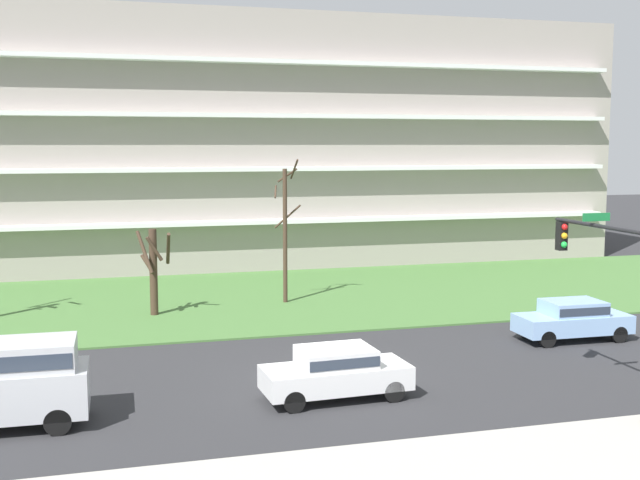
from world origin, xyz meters
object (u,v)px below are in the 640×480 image
(sedan_blue_center_right, at_px, (573,318))
(tree_left, at_px, (154,268))
(traffic_signal_mast, at_px, (613,277))
(sedan_white_near_left, at_px, (336,371))
(tree_center, at_px, (285,230))

(sedan_blue_center_right, bearing_deg, tree_left, -28.45)
(sedan_blue_center_right, distance_m, traffic_signal_mast, 8.83)
(sedan_white_near_left, xyz_separation_m, sedan_blue_center_right, (10.97, 4.50, 0.00))
(sedan_blue_center_right, height_order, traffic_signal_mast, traffic_signal_mast)
(traffic_signal_mast, bearing_deg, tree_center, 107.46)
(tree_center, relative_size, sedan_blue_center_right, 1.56)
(sedan_white_near_left, xyz_separation_m, traffic_signal_mast, (7.31, -2.96, 2.99))
(sedan_white_near_left, relative_size, traffic_signal_mast, 0.79)
(traffic_signal_mast, bearing_deg, sedan_blue_center_right, 63.86)
(tree_center, relative_size, traffic_signal_mast, 1.23)
(tree_left, height_order, traffic_signal_mast, traffic_signal_mast)
(sedan_white_near_left, bearing_deg, tree_left, 105.88)
(tree_left, height_order, tree_center, tree_center)
(tree_center, xyz_separation_m, traffic_signal_mast, (5.50, -17.49, 0.33))
(traffic_signal_mast, bearing_deg, sedan_white_near_left, 157.98)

